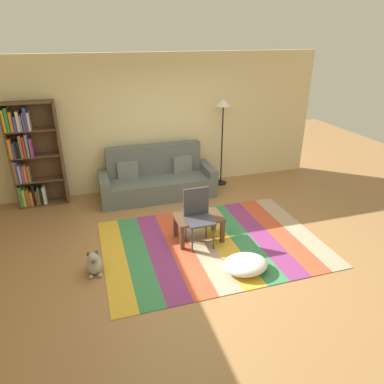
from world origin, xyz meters
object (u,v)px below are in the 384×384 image
couch (157,180)px  folding_chair (198,212)px  coffee_table (199,221)px  standing_lamp (223,114)px  tv_remote (202,216)px  bookshelf (30,157)px  pouf (245,264)px  dog (94,263)px

couch → folding_chair: (0.23, -1.94, 0.20)m
coffee_table → standing_lamp: 2.65m
tv_remote → folding_chair: bearing=173.1°
folding_chair → bookshelf: bearing=-174.6°
bookshelf → standing_lamp: bookshelf is taller
bookshelf → pouf: bookshelf is taller
dog → tv_remote: 1.75m
couch → bookshelf: (-2.29, 0.28, 0.62)m
coffee_table → tv_remote: tv_remote is taller
standing_lamp → folding_chair: bearing=-119.9°
coffee_table → pouf: size_ratio=1.15×
coffee_table → standing_lamp: bearing=59.9°
dog → standing_lamp: 3.98m
couch → standing_lamp: 1.89m
tv_remote → bookshelf: bearing=100.8°
tv_remote → couch: bearing=60.1°
dog → standing_lamp: standing_lamp is taller
dog → tv_remote: (1.69, 0.38, 0.27)m
bookshelf → tv_remote: size_ratio=12.97×
couch → folding_chair: bearing=-83.4°
coffee_table → dog: bearing=-166.3°
coffee_table → tv_remote: size_ratio=4.89×
couch → folding_chair: couch is taller
couch → pouf: bearing=-77.5°
bookshelf → folding_chair: (2.51, -2.22, -0.42)m
coffee_table → pouf: (0.36, -0.97, -0.23)m
pouf → dog: bearing=163.9°
pouf → coffee_table: bearing=110.3°
coffee_table → pouf: coffee_table is taller
folding_chair → tv_remote: bearing=79.5°
bookshelf → coffee_table: (2.55, -2.14, -0.61)m
standing_lamp → coffee_table: bearing=-120.1°
couch → folding_chair: 1.96m
dog → standing_lamp: size_ratio=0.22×
coffee_table → standing_lamp: size_ratio=0.40×
standing_lamp → folding_chair: size_ratio=2.03×
couch → standing_lamp: bearing=7.6°
dog → folding_chair: size_ratio=0.44×
couch → standing_lamp: size_ratio=1.24×
couch → dog: couch is taller
couch → coffee_table: size_ratio=3.08×
tv_remote → folding_chair: 0.16m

